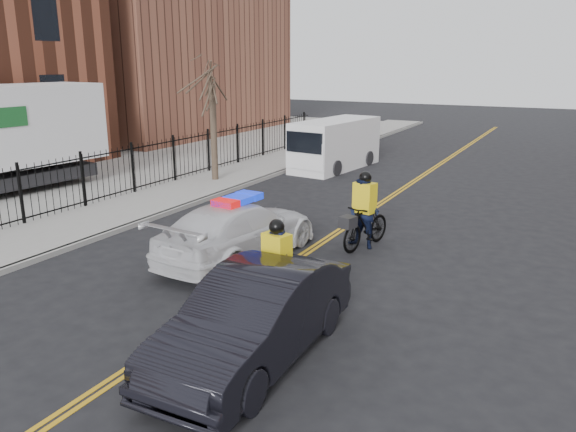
# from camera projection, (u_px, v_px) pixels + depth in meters

# --- Properties ---
(ground) EXTENTS (120.00, 120.00, 0.00)m
(ground) POSITION_uv_depth(u_px,v_px,m) (237.00, 299.00, 12.52)
(ground) COLOR black
(ground) RESTS_ON ground
(center_line_left) EXTENTS (0.10, 60.00, 0.01)m
(center_line_left) POSITION_uv_depth(u_px,v_px,m) (361.00, 214.00, 19.37)
(center_line_left) COLOR #C89217
(center_line_left) RESTS_ON ground
(center_line_right) EXTENTS (0.10, 60.00, 0.01)m
(center_line_right) POSITION_uv_depth(u_px,v_px,m) (366.00, 215.00, 19.30)
(center_line_right) COLOR #C89217
(center_line_right) RESTS_ON ground
(sidewalk) EXTENTS (3.00, 60.00, 0.15)m
(sidewalk) POSITION_uv_depth(u_px,v_px,m) (189.00, 190.00, 22.70)
(sidewalk) COLOR gray
(sidewalk) RESTS_ON ground
(curb) EXTENTS (0.20, 60.00, 0.15)m
(curb) POSITION_uv_depth(u_px,v_px,m) (219.00, 194.00, 22.02)
(curb) COLOR gray
(curb) RESTS_ON ground
(iron_fence) EXTENTS (0.12, 28.00, 2.00)m
(iron_fence) POSITION_uv_depth(u_px,v_px,m) (159.00, 164.00, 23.13)
(iron_fence) COLOR black
(iron_fence) RESTS_ON ground
(lot_pad) EXTENTS (18.00, 60.00, 0.02)m
(lot_pad) POSITION_uv_depth(u_px,v_px,m) (17.00, 169.00, 27.46)
(lot_pad) COLOR gray
(lot_pad) RESTS_ON ground
(warehouse_far) EXTENTS (14.00, 18.00, 14.00)m
(warehouse_far) POSITION_uv_depth(u_px,v_px,m) (150.00, 34.00, 41.47)
(warehouse_far) COLOR brown
(warehouse_far) RESTS_ON ground
(street_tree) EXTENTS (3.20, 3.20, 4.80)m
(street_tree) POSITION_uv_depth(u_px,v_px,m) (213.00, 100.00, 23.52)
(street_tree) COLOR #362B20
(street_tree) RESTS_ON sidewalk
(police_cruiser) EXTENTS (2.55, 5.47, 1.70)m
(police_cruiser) POSITION_uv_depth(u_px,v_px,m) (238.00, 230.00, 14.93)
(police_cruiser) COLOR silver
(police_cruiser) RESTS_ON ground
(dark_sedan) EXTENTS (1.81, 4.95, 1.62)m
(dark_sedan) POSITION_uv_depth(u_px,v_px,m) (255.00, 318.00, 9.78)
(dark_sedan) COLOR black
(dark_sedan) RESTS_ON ground
(cargo_van) EXTENTS (2.68, 5.85, 2.37)m
(cargo_van) POSITION_uv_depth(u_px,v_px,m) (334.00, 145.00, 27.31)
(cargo_van) COLOR white
(cargo_van) RESTS_ON ground
(cyclist_near) EXTENTS (1.25, 2.23, 2.07)m
(cyclist_near) POSITION_uv_depth(u_px,v_px,m) (277.00, 282.00, 11.57)
(cyclist_near) COLOR black
(cyclist_near) RESTS_ON ground
(cyclist_far) EXTENTS (1.13, 2.26, 2.20)m
(cyclist_far) POSITION_uv_depth(u_px,v_px,m) (364.00, 218.00, 15.76)
(cyclist_far) COLOR black
(cyclist_far) RESTS_ON ground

